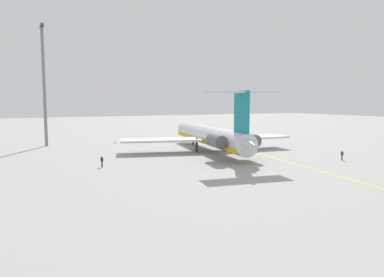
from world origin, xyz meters
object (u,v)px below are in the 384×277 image
object	(u,v)px
ground_crew_near_nose	(102,160)
safety_cone_tail	(138,141)
safety_cone_nose	(115,142)
safety_cone_wingtip	(127,142)
ground_crew_starboard	(248,136)
main_jetliner	(211,136)
light_mast	(44,81)
ground_crew_near_tail	(342,154)
ground_crew_portside	(244,135)

from	to	relation	value
ground_crew_near_nose	safety_cone_tail	distance (m)	34.82
safety_cone_nose	safety_cone_wingtip	world-z (taller)	same
safety_cone_nose	safety_cone_tail	world-z (taller)	same
safety_cone_wingtip	ground_crew_starboard	bearing A→B (deg)	-106.05
safety_cone_wingtip	safety_cone_tail	xyz separation A→B (m)	(0.34, -2.84, 0.00)
main_jetliner	light_mast	xyz separation A→B (m)	(26.02, 29.02, 11.73)
safety_cone_wingtip	safety_cone_tail	distance (m)	2.86
safety_cone_nose	safety_cone_tail	bearing A→B (deg)	-95.85
ground_crew_near_nose	light_mast	distance (m)	36.22
ground_crew_near_tail	light_mast	bearing A→B (deg)	105.97
safety_cone_wingtip	light_mast	bearing A→B (deg)	81.85
ground_crew_near_tail	ground_crew_starboard	distance (m)	34.78
ground_crew_near_tail	ground_crew_starboard	world-z (taller)	ground_crew_near_tail
safety_cone_tail	ground_crew_near_nose	bearing A→B (deg)	152.05
safety_cone_tail	light_mast	bearing A→B (deg)	83.81
main_jetliner	safety_cone_tail	xyz separation A→B (m)	(23.70, 7.66, -3.00)
ground_crew_near_tail	safety_cone_nose	world-z (taller)	ground_crew_near_tail
main_jetliner	safety_cone_nose	distance (m)	27.84
ground_crew_portside	safety_cone_wingtip	xyz separation A→B (m)	(4.37, 32.52, -0.76)
main_jetliner	safety_cone_wingtip	bearing A→B (deg)	34.66
ground_crew_near_nose	ground_crew_portside	distance (m)	52.86
main_jetliner	light_mast	size ratio (longest dim) A/B	1.49
ground_crew_portside	ground_crew_starboard	world-z (taller)	ground_crew_starboard
light_mast	main_jetliner	bearing A→B (deg)	-131.88
ground_crew_near_tail	ground_crew_starboard	bearing A→B (deg)	53.92
ground_crew_near_nose	safety_cone_wingtip	bearing A→B (deg)	16.58
ground_crew_portside	ground_crew_starboard	distance (m)	4.86
main_jetliner	ground_crew_starboard	xyz separation A→B (m)	(14.60, -19.97, -2.17)
ground_crew_near_tail	ground_crew_near_nose	bearing A→B (deg)	133.98
ground_crew_portside	safety_cone_wingtip	size ratio (longest dim) A/B	2.98
ground_crew_portside	safety_cone_tail	distance (m)	30.06
main_jetliner	light_mast	world-z (taller)	light_mast
ground_crew_starboard	safety_cone_tail	distance (m)	29.11
ground_crew_starboard	safety_cone_wingtip	distance (m)	31.72
ground_crew_portside	light_mast	size ratio (longest dim) A/B	0.06
safety_cone_nose	light_mast	size ratio (longest dim) A/B	0.02
main_jetliner	ground_crew_portside	xyz separation A→B (m)	(19.00, -22.02, -2.24)
ground_crew_near_tail	ground_crew_starboard	size ratio (longest dim) A/B	1.01
ground_crew_portside	safety_cone_wingtip	world-z (taller)	ground_crew_portside
main_jetliner	safety_cone_tail	size ratio (longest dim) A/B	74.71
ground_crew_near_tail	safety_cone_wingtip	bearing A→B (deg)	92.69
ground_crew_starboard	safety_cone_tail	bearing A→B (deg)	-108.34
ground_crew_near_nose	ground_crew_starboard	size ratio (longest dim) A/B	1.02
main_jetliner	light_mast	distance (m)	40.70
ground_crew_near_nose	main_jetliner	bearing A→B (deg)	-33.13
safety_cone_wingtip	safety_cone_tail	bearing A→B (deg)	-83.23
ground_crew_starboard	safety_cone_nose	bearing A→B (deg)	-106.33
ground_crew_near_nose	safety_cone_nose	distance (m)	33.11
ground_crew_near_tail	safety_cone_wingtip	world-z (taller)	ground_crew_near_tail
ground_crew_near_nose	safety_cone_tail	bearing A→B (deg)	12.53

